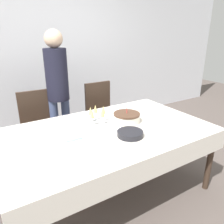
{
  "coord_description": "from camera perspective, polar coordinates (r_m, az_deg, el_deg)",
  "views": [
    {
      "loc": [
        -0.99,
        -1.68,
        1.64
      ],
      "look_at": [
        0.14,
        0.13,
        0.85
      ],
      "focal_mm": 35.0,
      "sensor_mm": 36.0,
      "label": 1
    }
  ],
  "objects": [
    {
      "name": "napkin_pile",
      "position": [
        2.03,
        -10.45,
        -6.42
      ],
      "size": [
        0.15,
        0.15,
        0.01
      ],
      "color": "#8CC6E0",
      "rests_on": "dining_table"
    },
    {
      "name": "wall_back",
      "position": [
        3.72,
        -16.92,
        15.0
      ],
      "size": [
        8.0,
        0.05,
        2.7
      ],
      "color": "silver",
      "rests_on": "ground_plane"
    },
    {
      "name": "fork_pile",
      "position": [
        1.89,
        -7.51,
        -8.3
      ],
      "size": [
        0.18,
        0.1,
        0.02
      ],
      "color": "silver",
      "rests_on": "dining_table"
    },
    {
      "name": "birthday_cake",
      "position": [
        2.32,
        3.87,
        -1.45
      ],
      "size": [
        0.28,
        0.28,
        0.17
      ],
      "color": "silver",
      "rests_on": "dining_table"
    },
    {
      "name": "plate_stack_main",
      "position": [
        2.02,
        4.76,
        -5.66
      ],
      "size": [
        0.24,
        0.24,
        0.05
      ],
      "color": "black",
      "rests_on": "dining_table"
    },
    {
      "name": "ground_plane",
      "position": [
        2.54,
        -1.08,
        -19.79
      ],
      "size": [
        12.0,
        12.0,
        0.0
      ],
      "primitive_type": "plane",
      "color": "#564C47"
    },
    {
      "name": "champagne_tray",
      "position": [
        2.27,
        -3.97,
        -1.03
      ],
      "size": [
        0.29,
        0.29,
        0.18
      ],
      "color": "silver",
      "rests_on": "dining_table"
    },
    {
      "name": "plate_stack_dessert",
      "position": [
        2.16,
        0.15,
        -4.12
      ],
      "size": [
        0.17,
        0.17,
        0.03
      ],
      "color": "white",
      "rests_on": "dining_table"
    },
    {
      "name": "dining_chair_far_left",
      "position": [
        2.88,
        -18.55,
        -3.51
      ],
      "size": [
        0.44,
        0.44,
        0.96
      ],
      "color": "#38281E",
      "rests_on": "ground_plane"
    },
    {
      "name": "cake_knife",
      "position": [
        2.19,
        7.09,
        -4.29
      ],
      "size": [
        0.29,
        0.11,
        0.0
      ],
      "color": "silver",
      "rests_on": "dining_table"
    },
    {
      "name": "person_standing",
      "position": [
        2.88,
        -14.07,
        7.06
      ],
      "size": [
        0.28,
        0.28,
        1.67
      ],
      "color": "#3F4C72",
      "rests_on": "ground_plane"
    },
    {
      "name": "dining_table",
      "position": [
        2.19,
        -1.19,
        -7.05
      ],
      "size": [
        2.04,
        1.22,
        0.73
      ],
      "color": "silver",
      "rests_on": "ground_plane"
    },
    {
      "name": "dining_chair_far_right",
      "position": [
        3.18,
        -2.72,
        -0.22
      ],
      "size": [
        0.42,
        0.42,
        0.96
      ],
      "color": "#38281E",
      "rests_on": "ground_plane"
    }
  ]
}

